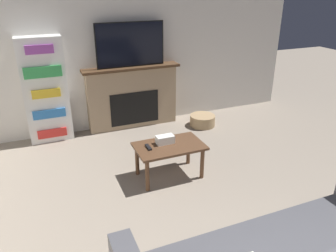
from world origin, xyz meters
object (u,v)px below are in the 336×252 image
at_px(fireplace, 132,97).
at_px(coffee_table, 169,150).
at_px(tv, 130,45).
at_px(storage_basket, 202,120).
at_px(bookshelf, 46,91).

relative_size(fireplace, coffee_table, 1.89).
bearing_deg(fireplace, coffee_table, -91.86).
height_order(fireplace, tv, tv).
xyz_separation_m(coffee_table, storage_basket, (1.15, 1.26, -0.28)).
bearing_deg(storage_basket, fireplace, 157.29).
distance_m(tv, bookshelf, 1.45).
bearing_deg(bookshelf, storage_basket, -10.16).
relative_size(fireplace, tv, 1.45).
xyz_separation_m(bookshelf, storage_basket, (2.42, -0.43, -0.70)).
relative_size(bookshelf, storage_basket, 3.69).
xyz_separation_m(tv, storage_basket, (1.09, -0.44, -1.28)).
xyz_separation_m(fireplace, coffee_table, (-0.06, -1.72, -0.15)).
xyz_separation_m(fireplace, storage_basket, (1.09, -0.46, -0.43)).
relative_size(tv, bookshelf, 0.69).
bearing_deg(tv, coffee_table, -91.88).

